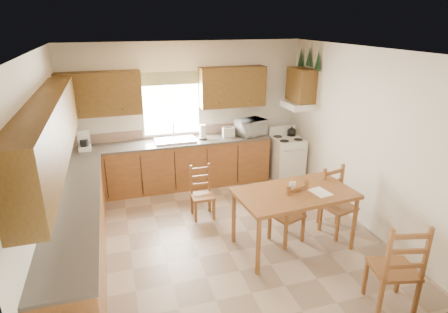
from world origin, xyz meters
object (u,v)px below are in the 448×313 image
object	(u,v)px
chair_far_left	(202,193)
dining_table	(293,219)
microwave	(251,127)
stove	(287,159)
chair_far_right	(339,203)
chair_near_left	(287,211)
chair_near_right	(394,264)

from	to	relation	value
chair_far_left	dining_table	bearing A→B (deg)	-49.06
microwave	dining_table	distance (m)	2.55
stove	microwave	size ratio (longest dim) A/B	1.64
chair_far_left	chair_far_right	size ratio (longest dim) A/B	0.85
chair_near_left	chair_far_right	distance (m)	0.84
chair_near_left	chair_far_right	world-z (taller)	chair_far_right
chair_near_left	chair_far_left	bearing A→B (deg)	-65.29
microwave	chair_far_right	world-z (taller)	microwave
dining_table	chair_far_right	size ratio (longest dim) A/B	1.57
microwave	chair_far_left	bearing A→B (deg)	-155.49
chair_near_left	chair_near_right	xyz separation A→B (m)	(0.54, -1.54, 0.07)
microwave	dining_table	world-z (taller)	microwave
dining_table	chair_far_right	xyz separation A→B (m)	(0.82, 0.11, 0.08)
microwave	chair_near_left	size ratio (longest dim) A/B	0.53
chair_near_right	chair_far_right	distance (m)	1.54
chair_near_right	chair_far_right	bearing A→B (deg)	-87.93
stove	dining_table	world-z (taller)	dining_table
stove	chair_near_right	bearing A→B (deg)	-96.89
stove	chair_near_right	world-z (taller)	chair_near_right
stove	chair_far_left	bearing A→B (deg)	-152.69
stove	chair_far_right	size ratio (longest dim) A/B	0.84
dining_table	chair_near_right	xyz separation A→B (m)	(0.52, -1.40, 0.13)
chair_far_right	chair_near_right	bearing A→B (deg)	-114.22
stove	chair_far_left	distance (m)	2.23
chair_far_left	chair_near_right	bearing A→B (deg)	-58.95
dining_table	chair_far_left	bearing A→B (deg)	126.01
stove	chair_near_left	distance (m)	2.28
microwave	chair_far_right	xyz separation A→B (m)	(0.53, -2.34, -0.57)
dining_table	chair_near_left	world-z (taller)	chair_near_left
dining_table	chair_far_left	distance (m)	1.56
dining_table	chair_far_right	bearing A→B (deg)	3.35
dining_table	chair_far_right	distance (m)	0.83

